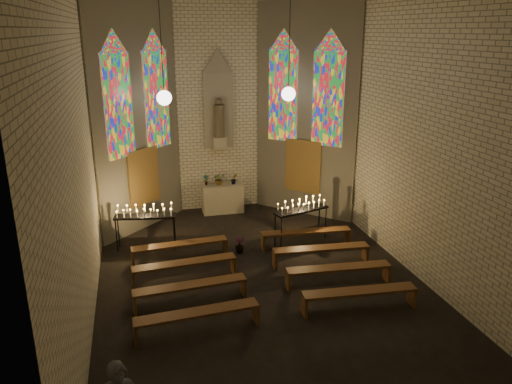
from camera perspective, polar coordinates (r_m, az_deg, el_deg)
floor at (r=12.72m, az=0.72°, el=-10.58°), size 12.00×12.00×0.00m
room at (r=14.64m, az=-2.62°, el=8.69°), size 8.22×12.43×7.00m
altar at (r=17.41m, az=-3.84°, el=-0.72°), size 1.40×0.60×1.00m
flower_vase_left at (r=17.21m, az=-5.74°, el=1.38°), size 0.20×0.14×0.36m
flower_vase_center at (r=17.18m, az=-4.24°, el=1.53°), size 0.43×0.39×0.44m
flower_vase_right at (r=17.24m, az=-2.53°, el=1.51°), size 0.24×0.20×0.38m
aisle_flower_pot at (r=14.35m, az=-1.90°, el=-6.09°), size 0.28×0.28×0.45m
votive_stand_left at (r=14.62m, az=-12.60°, el=-2.38°), size 1.78×0.69×1.28m
votive_stand_right at (r=14.81m, az=5.21°, el=-1.74°), size 1.78×0.91×1.28m
pew_left_0 at (r=13.99m, az=-8.70°, el=-6.14°), size 2.65×0.56×0.50m
pew_right_0 at (r=14.72m, az=5.75°, el=-4.75°), size 2.65×0.56×0.50m
pew_left_1 at (r=12.90m, az=-8.16°, el=-8.28°), size 2.65×0.56×0.50m
pew_right_1 at (r=13.69m, az=7.44°, el=-6.63°), size 2.65×0.56×0.50m
pew_left_2 at (r=11.84m, az=-7.51°, el=-10.80°), size 2.65×0.56×0.50m
pew_right_2 at (r=12.70m, az=9.41°, el=-8.79°), size 2.65×0.56×0.50m
pew_left_3 at (r=10.81m, az=-6.73°, el=-13.81°), size 2.65×0.56×0.50m
pew_right_3 at (r=11.74m, az=11.74°, el=-11.31°), size 2.65×0.56×0.50m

